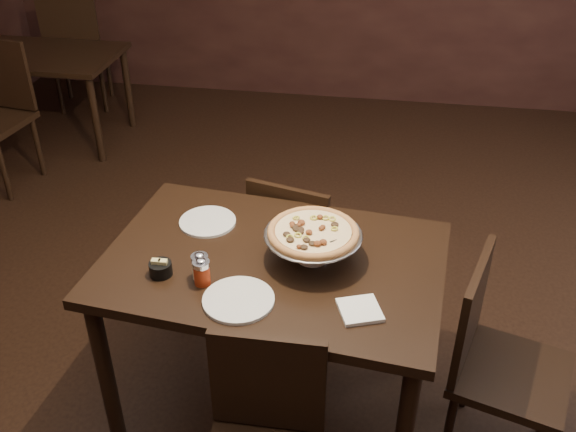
# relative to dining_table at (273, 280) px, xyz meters

# --- Properties ---
(room) EXTENTS (6.04, 7.04, 2.84)m
(room) POSITION_rel_dining_table_xyz_m (0.08, 0.11, 0.71)
(room) COLOR black
(room) RESTS_ON ground
(dining_table) EXTENTS (1.36, 0.98, 0.80)m
(dining_table) POSITION_rel_dining_table_xyz_m (0.00, 0.00, 0.00)
(dining_table) COLOR black
(dining_table) RESTS_ON ground
(background_table) EXTENTS (1.10, 0.74, 0.69)m
(background_table) POSITION_rel_dining_table_xyz_m (-2.19, 2.37, -0.09)
(background_table) COLOR black
(background_table) RESTS_ON ground
(pizza_stand) EXTENTS (0.37, 0.37, 0.15)m
(pizza_stand) POSITION_rel_dining_table_xyz_m (0.15, 0.02, 0.23)
(pizza_stand) COLOR silver
(pizza_stand) RESTS_ON dining_table
(parmesan_shaker) EXTENTS (0.06, 0.06, 0.11)m
(parmesan_shaker) POSITION_rel_dining_table_xyz_m (-0.24, -0.16, 0.16)
(parmesan_shaker) COLOR beige
(parmesan_shaker) RESTS_ON dining_table
(pepper_flake_shaker) EXTENTS (0.06, 0.06, 0.11)m
(pepper_flake_shaker) POSITION_rel_dining_table_xyz_m (-0.22, -0.19, 0.16)
(pepper_flake_shaker) COLOR maroon
(pepper_flake_shaker) RESTS_ON dining_table
(packet_caddy) EXTENTS (0.08, 0.08, 0.07)m
(packet_caddy) POSITION_rel_dining_table_xyz_m (-0.39, -0.16, 0.13)
(packet_caddy) COLOR black
(packet_caddy) RESTS_ON dining_table
(napkin_stack) EXTENTS (0.18, 0.18, 0.01)m
(napkin_stack) POSITION_rel_dining_table_xyz_m (0.35, -0.25, 0.11)
(napkin_stack) COLOR white
(napkin_stack) RESTS_ON dining_table
(plate_left) EXTENTS (0.23, 0.23, 0.01)m
(plate_left) POSITION_rel_dining_table_xyz_m (-0.31, 0.20, 0.11)
(plate_left) COLOR silver
(plate_left) RESTS_ON dining_table
(plate_near) EXTENTS (0.25, 0.25, 0.01)m
(plate_near) POSITION_rel_dining_table_xyz_m (-0.07, -0.26, 0.11)
(plate_near) COLOR silver
(plate_near) RESTS_ON dining_table
(serving_spatula) EXTENTS (0.16, 0.16, 0.02)m
(serving_spatula) POSITION_rel_dining_table_xyz_m (0.26, -0.00, 0.23)
(serving_spatula) COLOR silver
(serving_spatula) RESTS_ON pizza_stand
(chair_far) EXTENTS (0.48, 0.48, 0.85)m
(chair_far) POSITION_rel_dining_table_xyz_m (0.01, 0.56, -0.23)
(chair_far) COLOR black
(chair_far) RESTS_ON ground
(chair_side) EXTENTS (0.52, 0.52, 0.89)m
(chair_side) POSITION_rel_dining_table_xyz_m (0.87, -0.06, -0.21)
(chair_side) COLOR black
(chair_side) RESTS_ON ground
(bg_chair_far) EXTENTS (0.56, 0.56, 0.97)m
(bg_chair_far) POSITION_rel_dining_table_xyz_m (-2.22, 2.97, -0.16)
(bg_chair_far) COLOR black
(bg_chair_far) RESTS_ON ground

